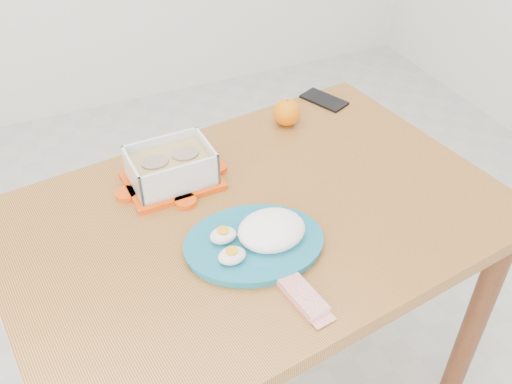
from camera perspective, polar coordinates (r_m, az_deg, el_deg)
name	(u,v)px	position (r m, az deg, el deg)	size (l,w,h in m)	color
ground	(248,342)	(1.99, -0.79, -14.80)	(3.50, 3.50, 0.00)	#B7B7B2
dining_table	(256,246)	(1.37, 0.00, -5.39)	(1.22, 0.90, 0.75)	#A8712F
food_container	(171,167)	(1.37, -8.47, 2.44)	(0.23, 0.18, 0.09)	#E44506
orange_fruit	(287,113)	(1.58, 3.10, 7.94)	(0.08, 0.08, 0.08)	orange
rice_plate	(260,237)	(1.20, 0.36, -4.49)	(0.34, 0.34, 0.08)	#186A85
candy_bar	(292,283)	(1.14, 3.59, -9.11)	(0.19, 0.05, 0.02)	#B70E09
smartphone	(324,100)	(1.72, 6.81, 9.13)	(0.07, 0.14, 0.01)	black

